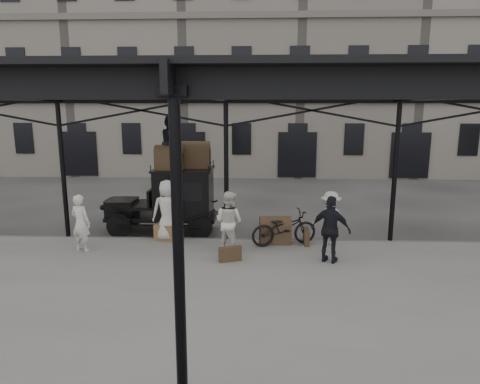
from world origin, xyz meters
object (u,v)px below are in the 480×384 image
Objects in this scene: taxi at (175,197)px; steamer_trunk_platform at (275,232)px; porter_left at (81,223)px; bicycle at (284,228)px; porter_official at (331,229)px; steamer_trunk_roof_near at (169,159)px.

steamer_trunk_platform is (3.27, -1.40, -0.72)m from taxi.
porter_left is at bearing -132.91° from taxi.
bicycle is (3.53, -1.60, -0.53)m from taxi.
porter_official reaches higher than bicycle.
bicycle is 2.22× the size of steamer_trunk_roof_near.
steamer_trunk_roof_near is 4.08m from steamer_trunk_platform.
steamer_trunk_roof_near reaches higher than steamer_trunk_platform.
steamer_trunk_roof_near is at bearing 157.40° from steamer_trunk_platform.
porter_left is 0.92× the size of porter_official.
bicycle is at bearing -154.44° from porter_left.
bicycle is (5.73, 0.77, -0.30)m from porter_left.
porter_official is at bearing -166.99° from porter_left.
steamer_trunk_platform is at bearing -152.04° from porter_left.
taxi reaches higher than steamer_trunk_platform.
porter_official reaches higher than steamer_trunk_platform.
steamer_trunk_platform is at bearing -19.86° from steamer_trunk_roof_near.
porter_official is (4.65, -2.96, -0.17)m from taxi.
steamer_trunk_roof_near is (-0.08, -0.25, 1.30)m from taxi.
bicycle is (-1.12, 1.36, -0.37)m from porter_official.
porter_official is 1.92× the size of steamer_trunk_platform.
bicycle is 0.37m from steamer_trunk_platform.
taxi is at bearing -115.00° from porter_left.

